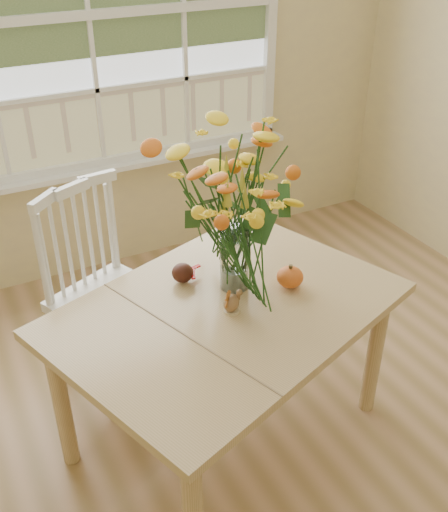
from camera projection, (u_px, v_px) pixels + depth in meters
wall_back at (91, 52)px, 3.29m from camera, size 4.00×0.02×2.70m
window at (89, 18)px, 3.17m from camera, size 2.42×0.12×1.74m
dining_table at (226, 324)px, 2.41m from camera, size 1.56×1.33×0.71m
windsor_chair at (98, 281)px, 2.79m from camera, size 0.60×0.59×1.00m
flower_vase at (235, 199)px, 2.27m from camera, size 0.56×0.56×0.67m
pumpkin at (290, 278)px, 2.46m from camera, size 0.11×0.11×0.09m
turkey_figurine at (231, 303)px, 2.31m from camera, size 0.10×0.10×0.10m
dark_gourd at (183, 274)px, 2.49m from camera, size 0.13×0.11×0.08m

